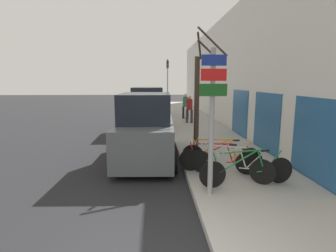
% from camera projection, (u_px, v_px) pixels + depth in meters
% --- Properties ---
extents(ground_plane, '(80.00, 80.00, 0.00)m').
position_uv_depth(ground_plane, '(152.00, 131.00, 14.51)').
color(ground_plane, black).
extents(sidewalk_curb, '(3.20, 32.00, 0.15)m').
position_uv_depth(sidewalk_curb, '(192.00, 121.00, 17.39)').
color(sidewalk_curb, '#9E9B93').
rests_on(sidewalk_curb, ground).
extents(building_facade, '(0.23, 32.00, 6.50)m').
position_uv_depth(building_facade, '(219.00, 73.00, 16.88)').
color(building_facade, silver).
rests_on(building_facade, ground).
extents(signpost, '(0.60, 0.13, 3.24)m').
position_uv_depth(signpost, '(212.00, 116.00, 5.71)').
color(signpost, '#939399').
rests_on(signpost, sidewalk_curb).
extents(bicycle_0, '(2.42, 0.46, 0.91)m').
position_uv_depth(bicycle_0, '(247.00, 170.00, 6.41)').
color(bicycle_0, black).
rests_on(bicycle_0, sidewalk_curb).
extents(bicycle_1, '(1.93, 1.31, 0.89)m').
position_uv_depth(bicycle_1, '(230.00, 164.00, 6.90)').
color(bicycle_1, black).
rests_on(bicycle_1, sidewalk_curb).
extents(bicycle_2, '(2.13, 0.68, 0.87)m').
position_uv_depth(bicycle_2, '(218.00, 160.00, 7.33)').
color(bicycle_2, black).
rests_on(bicycle_2, sidewalk_curb).
extents(bicycle_3, '(2.25, 0.73, 0.91)m').
position_uv_depth(bicycle_3, '(221.00, 155.00, 7.71)').
color(bicycle_3, black).
rests_on(bicycle_3, sidewalk_curb).
extents(parked_car_0, '(2.14, 4.30, 2.30)m').
position_uv_depth(parked_car_0, '(146.00, 131.00, 8.85)').
color(parked_car_0, '#51565B').
rests_on(parked_car_0, ground).
extents(parked_car_1, '(2.03, 4.58, 2.38)m').
position_uv_depth(parked_car_1, '(147.00, 111.00, 14.60)').
color(parked_car_1, gray).
rests_on(parked_car_1, ground).
extents(parked_car_2, '(2.18, 4.27, 2.19)m').
position_uv_depth(parked_car_2, '(150.00, 104.00, 20.28)').
color(parked_car_2, '#B2B7BC').
rests_on(parked_car_2, ground).
extents(pedestrian_near, '(0.44, 0.37, 1.69)m').
position_uv_depth(pedestrian_near, '(189.00, 107.00, 16.14)').
color(pedestrian_near, '#333338').
rests_on(pedestrian_near, sidewalk_curb).
extents(pedestrian_far, '(0.44, 0.38, 1.71)m').
position_uv_depth(pedestrian_far, '(185.00, 104.00, 18.01)').
color(pedestrian_far, '#1E2338').
rests_on(pedestrian_far, sidewalk_curb).
extents(street_tree, '(1.08, 1.10, 4.36)m').
position_uv_depth(street_tree, '(198.00, 98.00, 9.15)').
color(street_tree, '#3D2D23').
rests_on(street_tree, sidewalk_curb).
extents(traffic_light, '(0.20, 0.30, 4.50)m').
position_uv_depth(traffic_light, '(168.00, 78.00, 23.55)').
color(traffic_light, '#939399').
rests_on(traffic_light, sidewalk_curb).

